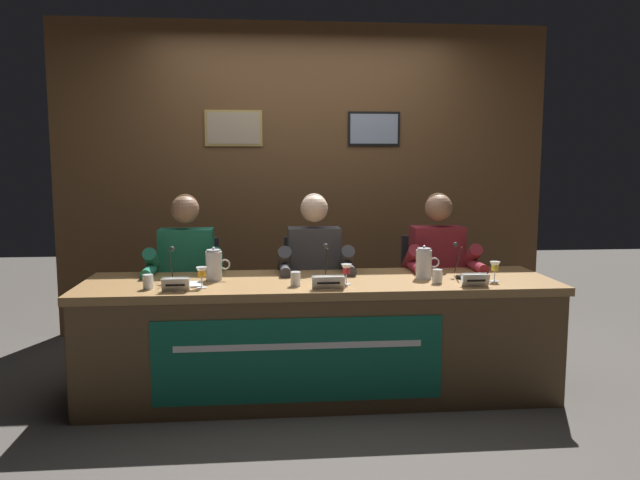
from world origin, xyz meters
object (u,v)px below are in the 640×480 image
object	(u,v)px
juice_glass_right	(495,268)
document_stack_left	(184,285)
panelist_center	(315,270)
nameplate_right	(475,280)
microphone_right	(459,266)
nameplate_left	(176,285)
nameplate_center	(328,282)
juice_glass_center	(346,270)
panelist_right	(440,268)
chair_right	(431,300)
water_cup_center	(296,280)
juice_glass_left	(202,273)
microphone_center	(327,268)
water_pitcher_right_side	(424,263)
water_cup_left	(148,283)
water_pitcher_left_side	(214,265)
chair_center	(313,303)
chair_left	(190,305)
water_cup_right	(437,277)
panelist_left	(186,272)
microphone_left	(171,271)
conference_table	(321,321)

from	to	relation	value
juice_glass_right	document_stack_left	bearing A→B (deg)	179.00
panelist_center	nameplate_right	world-z (taller)	panelist_center
microphone_right	nameplate_left	bearing A→B (deg)	-171.04
nameplate_center	nameplate_right	bearing A→B (deg)	-0.22
juice_glass_center	panelist_right	xyz separation A→B (m)	(0.73, 0.54, -0.09)
nameplate_right	chair_right	bearing A→B (deg)	91.12
panelist_right	water_cup_center	bearing A→B (deg)	-151.77
nameplate_center	microphone_right	bearing A→B (deg)	18.60
juice_glass_left	microphone_center	distance (m)	0.78
chair_right	water_pitcher_right_side	size ratio (longest dim) A/B	4.36
water_cup_left	nameplate_center	size ratio (longest dim) A/B	0.45
water_cup_left	nameplate_right	bearing A→B (deg)	-3.14
nameplate_right	water_pitcher_left_side	distance (m)	1.58
water_cup_center	chair_right	xyz separation A→B (m)	(1.03, 0.75, -0.32)
chair_center	nameplate_center	distance (m)	0.93
water_cup_left	microphone_right	xyz separation A→B (m)	(1.90, 0.19, 0.04)
microphone_center	microphone_right	world-z (taller)	same
chair_left	water_cup_right	bearing A→B (deg)	-25.57
juice_glass_right	panelist_left	bearing A→B (deg)	164.79
water_cup_right	chair_left	bearing A→B (deg)	154.43
chair_center	juice_glass_center	distance (m)	0.83
chair_right	panelist_right	xyz separation A→B (m)	(0.00, -0.20, 0.28)
microphone_right	nameplate_right	bearing A→B (deg)	-89.20
juice_glass_center	water_pitcher_left_side	xyz separation A→B (m)	(-0.80, 0.21, 0.01)
microphone_right	water_pitcher_right_side	distance (m)	0.23
nameplate_left	chair_center	xyz separation A→B (m)	(0.85, 0.85, -0.32)
water_pitcher_left_side	document_stack_left	distance (m)	0.25
water_cup_right	water_pitcher_left_side	xyz separation A→B (m)	(-1.35, 0.22, 0.06)
panelist_left	panelist_right	world-z (taller)	same
microphone_left	panelist_right	world-z (taller)	panelist_right
panelist_right	microphone_left	bearing A→B (deg)	-166.93
microphone_center	document_stack_left	size ratio (longest dim) A/B	0.93
water_cup_center	nameplate_right	distance (m)	1.06
water_pitcher_right_side	document_stack_left	bearing A→B (deg)	-175.69
chair_left	water_cup_left	distance (m)	0.84
nameplate_left	document_stack_left	xyz separation A→B (m)	(0.03, 0.16, -0.03)
conference_table	nameplate_center	world-z (taller)	nameplate_center
conference_table	chair_right	size ratio (longest dim) A/B	3.19
chair_center	juice_glass_right	size ratio (longest dim) A/B	7.38
chair_center	nameplate_center	xyz separation A→B (m)	(0.02, -0.87, 0.32)
microphone_center	chair_right	distance (m)	1.07
nameplate_left	water_cup_left	xyz separation A→B (m)	(-0.17, 0.08, -0.00)
chair_right	water_pitcher_left_side	xyz separation A→B (m)	(-1.53, -0.53, 0.37)
conference_table	chair_center	world-z (taller)	chair_center
water_cup_left	nameplate_center	distance (m)	1.04
chair_left	nameplate_right	world-z (taller)	chair_left
juice_glass_left	microphone_center	xyz separation A→B (m)	(0.75, 0.19, -0.01)
panelist_left	nameplate_right	size ratio (longest dim) A/B	7.80
water_cup_left	juice_glass_right	distance (m)	2.08
juice_glass_center	water_pitcher_right_side	bearing A→B (deg)	16.71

